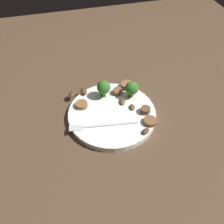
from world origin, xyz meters
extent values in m
plane|color=#4C3826|center=(0.00, 0.00, 0.00)|extent=(1.40, 1.40, 0.00)
cylinder|color=white|center=(0.00, 0.00, 0.01)|extent=(0.24, 0.24, 0.02)
cube|color=silver|center=(0.02, 0.04, 0.02)|extent=(0.14, 0.03, 0.00)
cube|color=silver|center=(0.10, 0.03, 0.02)|extent=(0.04, 0.02, 0.00)
cylinder|color=#347525|center=(-0.07, -0.05, 0.03)|extent=(0.01, 0.01, 0.02)
sphere|color=#2D6B23|center=(-0.07, -0.05, 0.05)|extent=(0.04, 0.04, 0.04)
cylinder|color=#347525|center=(0.01, -0.07, 0.03)|extent=(0.01, 0.01, 0.02)
sphere|color=#2D6B23|center=(0.01, -0.07, 0.05)|extent=(0.04, 0.04, 0.04)
cylinder|color=brown|center=(0.08, -0.04, 0.02)|extent=(0.05, 0.05, 0.01)
cylinder|color=brown|center=(-0.04, -0.07, 0.02)|extent=(0.04, 0.04, 0.01)
cylinder|color=brown|center=(-0.09, 0.06, 0.02)|extent=(0.04, 0.04, 0.01)
cylinder|color=brown|center=(-0.09, 0.02, 0.03)|extent=(0.03, 0.03, 0.02)
cylinder|color=brown|center=(-0.07, -0.09, 0.03)|extent=(0.05, 0.05, 0.01)
ellipsoid|color=#4C331E|center=(-0.06, 0.09, 0.02)|extent=(0.03, 0.03, 0.01)
ellipsoid|color=brown|center=(-0.04, -0.03, 0.02)|extent=(0.02, 0.03, 0.01)
ellipsoid|color=#4C331E|center=(0.06, -0.10, 0.02)|extent=(0.02, 0.03, 0.01)
ellipsoid|color=brown|center=(-0.06, 0.00, 0.02)|extent=(0.02, 0.02, 0.01)
ellipsoid|color=#4C331E|center=(0.10, -0.10, 0.02)|extent=(0.03, 0.03, 0.01)
camera|label=1|loc=(0.11, 0.43, 0.49)|focal=38.05mm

